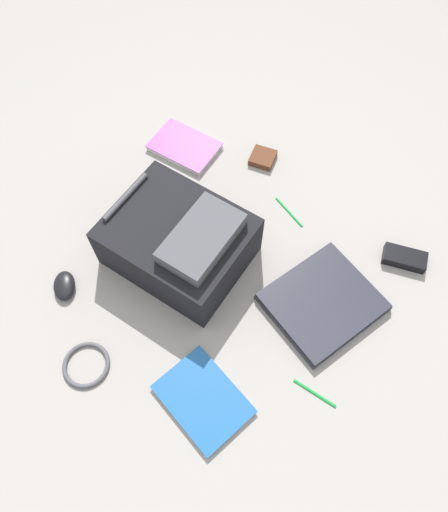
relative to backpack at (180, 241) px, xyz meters
name	(u,v)px	position (x,y,z in m)	size (l,w,h in m)	color
ground_plane	(215,263)	(0.04, -0.10, -0.09)	(3.43, 3.43, 0.00)	gray
backpack	(180,241)	(0.00, 0.00, 0.00)	(0.35, 0.42, 0.22)	black
laptop	(323,302)	(0.12, -0.45, -0.08)	(0.38, 0.36, 0.03)	#24242C
book_comic	(203,399)	(-0.32, -0.33, -0.08)	(0.23, 0.28, 0.02)	silver
book_blue	(184,146)	(0.36, 0.27, -0.08)	(0.18, 0.25, 0.02)	silver
computer_mouse	(64,286)	(-0.30, 0.22, -0.08)	(0.07, 0.10, 0.03)	black
cable_coil	(86,365)	(-0.44, 0.00, -0.09)	(0.14, 0.14, 0.01)	#4C4C51
power_brick	(404,258)	(0.40, -0.58, -0.08)	(0.07, 0.13, 0.03)	black
pen_black	(289,212)	(0.35, -0.19, -0.09)	(0.01, 0.01, 0.14)	#198C33
pen_blue	(315,393)	(-0.13, -0.57, -0.09)	(0.01, 0.01, 0.13)	#198C33
earbud_pouch	(263,158)	(0.48, 0.01, -0.08)	(0.08, 0.08, 0.02)	#59331E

